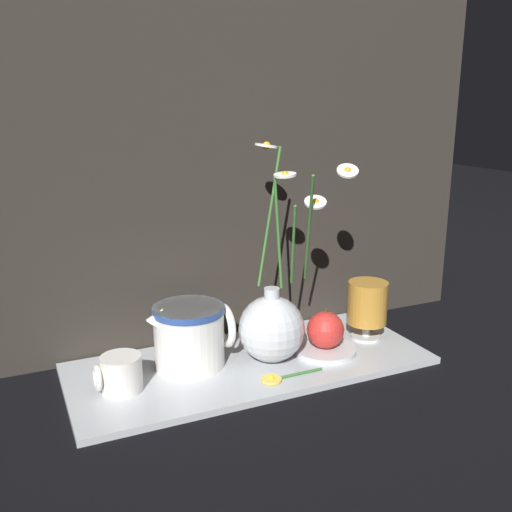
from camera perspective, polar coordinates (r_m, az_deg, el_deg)
name	(u,v)px	position (r m, az deg, el deg)	size (l,w,h in m)	color
ground_plane	(251,367)	(1.08, -0.55, -11.00)	(6.00, 6.00, 0.00)	black
shelf	(251,364)	(1.07, -0.55, -10.71)	(0.66, 0.27, 0.01)	#B2B7BC
backdrop_wall	(216,60)	(1.11, -3.98, 19.00)	(1.16, 0.02, 1.10)	#2D2823
vase_with_flowers	(272,325)	(1.05, 1.63, -6.87)	(0.20, 0.15, 0.40)	silver
yellow_mug	(120,374)	(0.98, -13.44, -11.38)	(0.08, 0.07, 0.06)	silver
ceramic_pitcher	(190,333)	(1.04, -6.60, -7.65)	(0.15, 0.13, 0.12)	white
tea_glass	(366,304)	(1.17, 10.97, -4.70)	(0.08, 0.08, 0.12)	silver
saucer_plate	(325,350)	(1.11, 6.89, -9.28)	(0.12, 0.12, 0.01)	silver
orange_fruit	(325,330)	(1.10, 6.95, -7.35)	(0.07, 0.07, 0.08)	red
loose_daisy	(278,378)	(1.00, 2.26, -12.06)	(0.12, 0.04, 0.01)	#336B2D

